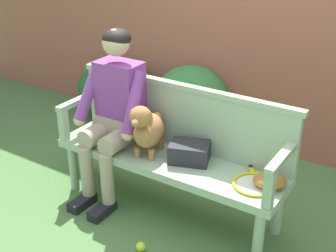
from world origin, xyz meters
The scene contains 14 objects.
ground_plane centered at (0.00, 0.00, 0.00)m, with size 40.00×40.00×0.00m, color #4C753D.
brick_garden_fence centered at (0.00, 1.46, 1.33)m, with size 8.00×0.30×2.66m, color #9E5642.
hedge_bush_mid_left centered at (-0.46, 1.13, 0.38)m, with size 0.77×0.73×0.75m, color #337538.
hedge_bush_far_right centered at (-1.31, 1.08, 0.32)m, with size 1.01×0.69×0.64m, color #1E5B23.
garden_bench centered at (0.00, 0.00, 0.40)m, with size 1.76×0.47×0.46m.
bench_backrest centered at (0.00, 0.20, 0.71)m, with size 1.80×0.06×0.50m.
bench_armrest_left_end centered at (-0.84, -0.08, 0.66)m, with size 0.06×0.47×0.28m.
bench_armrest_right_end centered at (0.84, -0.08, 0.66)m, with size 0.06×0.47×0.28m.
person_seated centered at (-0.48, -0.01, 0.73)m, with size 0.56×0.63×1.33m.
dog_on_bench centered at (-0.14, -0.06, 0.67)m, with size 0.26×0.43×0.43m.
tennis_racket centered at (0.67, 0.01, 0.47)m, with size 0.42×0.56×0.03m.
baseball_glove centered at (0.77, 0.03, 0.50)m, with size 0.22×0.17×0.09m, color #9E6B2D.
sports_bag centered at (0.16, 0.03, 0.53)m, with size 0.28×0.20×0.14m, color #232328.
tennis_ball centered at (0.10, -0.50, 0.03)m, with size 0.07×0.07×0.07m, color #CCDB33.
Camera 1 is at (1.57, -2.44, 2.09)m, focal length 48.85 mm.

